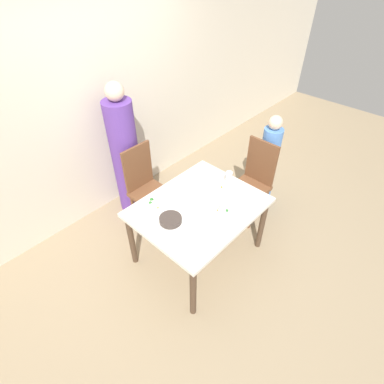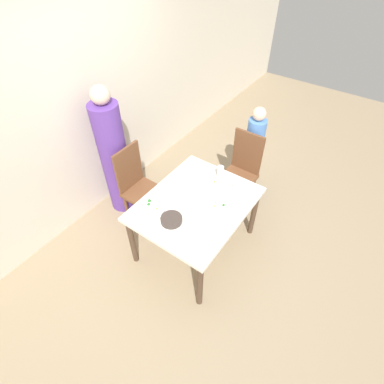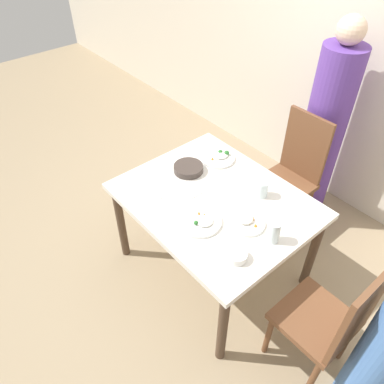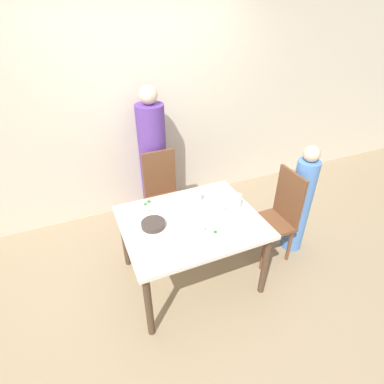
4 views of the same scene
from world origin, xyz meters
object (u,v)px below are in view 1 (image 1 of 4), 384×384
object	(u,v)px
chair_adult_spot	(146,185)
chair_child_spot	(254,179)
glass_water_tall	(229,178)
person_child	(267,165)
person_adult	(126,157)
plate_rice_adult	(223,210)
bowl_curry	(171,219)

from	to	relation	value
chair_adult_spot	chair_child_spot	bearing A→B (deg)	-42.44
glass_water_tall	person_child	bearing A→B (deg)	-2.61
chair_adult_spot	person_adult	xyz separation A→B (m)	(0.00, 0.32, 0.25)
person_adult	plate_rice_adult	bearing A→B (deg)	-86.25
glass_water_tall	person_adult	bearing A→B (deg)	112.02
bowl_curry	plate_rice_adult	distance (m)	0.51
chair_child_spot	person_adult	bearing A→B (deg)	-141.43
person_child	plate_rice_adult	size ratio (longest dim) A/B	4.59
person_adult	plate_rice_adult	size ratio (longest dim) A/B	6.09
chair_adult_spot	chair_child_spot	size ratio (longest dim) A/B	1.00
person_adult	person_child	xyz separation A→B (m)	(1.22, -1.19, -0.18)
chair_child_spot	person_child	size ratio (longest dim) A/B	0.80
plate_rice_adult	glass_water_tall	distance (m)	0.44
chair_child_spot	glass_water_tall	world-z (taller)	chair_child_spot
chair_child_spot	bowl_curry	xyz separation A→B (m)	(-1.29, 0.08, 0.23)
person_adult	plate_rice_adult	world-z (taller)	person_adult
chair_adult_spot	person_adult	bearing A→B (deg)	90.00
person_child	plate_rice_adult	world-z (taller)	person_child
person_child	person_adult	bearing A→B (deg)	135.77
chair_child_spot	plate_rice_adult	xyz separation A→B (m)	(-0.86, -0.19, 0.22)
person_child	plate_rice_adult	distance (m)	1.15
chair_child_spot	bowl_curry	world-z (taller)	chair_child_spot
chair_child_spot	person_child	distance (m)	0.28
chair_adult_spot	plate_rice_adult	world-z (taller)	chair_adult_spot
bowl_curry	glass_water_tall	world-z (taller)	glass_water_tall
person_adult	plate_rice_adult	xyz separation A→B (m)	(0.09, -1.38, -0.03)
person_child	chair_child_spot	bearing A→B (deg)	180.00
person_child	bowl_curry	xyz separation A→B (m)	(-1.56, 0.08, 0.17)
chair_adult_spot	glass_water_tall	size ratio (longest dim) A/B	6.99
chair_adult_spot	glass_water_tall	bearing A→B (deg)	-60.71
person_adult	plate_rice_adult	distance (m)	1.38
chair_adult_spot	person_adult	distance (m)	0.41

